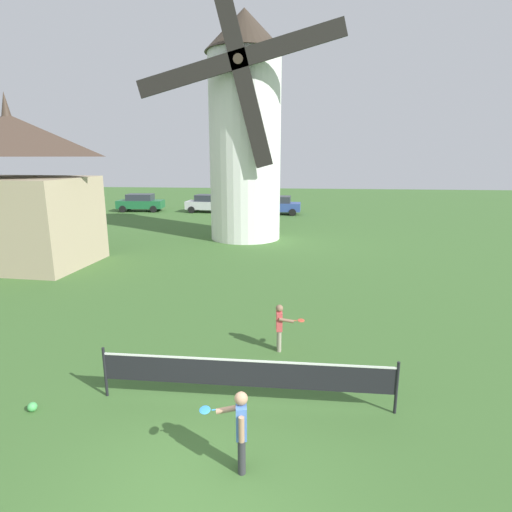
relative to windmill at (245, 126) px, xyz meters
The scene contains 10 objects.
ground_plane 21.00m from the windmill, 84.80° to the right, with size 120.00×120.00×0.00m, color #3D662D.
windmill is the anchor object (origin of this frame).
tennis_net 18.61m from the windmill, 82.65° to the right, with size 5.97×0.06×1.10m.
player_near 20.34m from the windmill, 82.92° to the right, with size 0.81×0.46×1.40m.
player_far 16.37m from the windmill, 79.32° to the right, with size 0.75×0.44×1.25m.
stray_ball 19.41m from the windmill, 96.05° to the right, with size 0.19×0.19×0.19m, color #4CB259.
parked_car_green 17.09m from the windmill, 133.69° to the left, with size 4.17×2.11×1.56m.
parked_car_silver 13.78m from the windmill, 112.51° to the left, with size 4.07×2.14×1.56m.
parked_car_blue 12.42m from the windmill, 82.77° to the left, with size 3.95×1.98×1.56m.
chapel 12.40m from the windmill, 141.75° to the right, with size 6.57×4.99×7.60m.
Camera 1 is at (1.44, -5.18, 4.94)m, focal length 29.31 mm.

